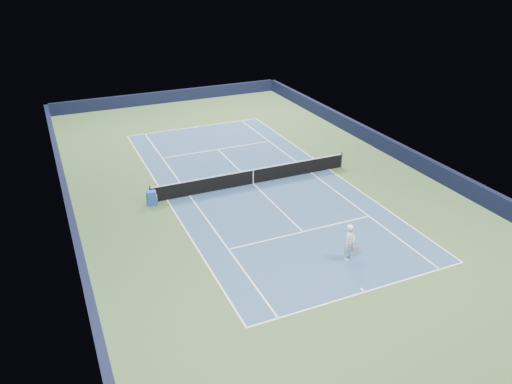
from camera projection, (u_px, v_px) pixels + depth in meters
name	position (u px, v px, depth m)	size (l,w,h in m)	color
ground	(253.00, 184.00, 31.01)	(40.00, 40.00, 0.00)	#36542D
wall_far	(169.00, 97.00, 47.02)	(22.00, 0.35, 1.10)	black
wall_right	(395.00, 150.00, 34.71)	(0.35, 40.00, 1.10)	black
wall_left	(69.00, 209.00, 26.83)	(0.35, 40.00, 1.10)	black
court_surface	(253.00, 184.00, 31.01)	(10.97, 23.77, 0.01)	navy
baseline_far	(195.00, 127.00, 40.75)	(10.97, 0.08, 0.00)	white
baseline_near	(365.00, 292.00, 21.26)	(10.97, 0.08, 0.00)	white
sideline_doubles_right	(329.00, 169.00, 33.00)	(0.08, 23.77, 0.00)	white
sideline_doubles_left	(167.00, 200.00, 29.01)	(0.08, 23.77, 0.00)	white
sideline_singles_right	(311.00, 173.00, 32.50)	(0.08, 23.77, 0.00)	white
sideline_singles_left	(190.00, 196.00, 29.51)	(0.08, 23.77, 0.00)	white
service_line_far	(218.00, 149.00, 36.25)	(8.23, 0.08, 0.00)	white
service_line_near	(303.00, 232.00, 25.76)	(8.23, 0.08, 0.00)	white
center_service_line	(253.00, 184.00, 31.01)	(0.08, 12.80, 0.00)	white
center_mark_far	(196.00, 127.00, 40.63)	(0.08, 0.30, 0.00)	white
center_mark_near	(363.00, 290.00, 21.38)	(0.08, 0.30, 0.00)	white
tennis_net	(253.00, 176.00, 30.79)	(12.90, 0.10, 1.07)	black
sponsor_cube	(152.00, 198.00, 28.34)	(0.59, 0.50, 0.85)	#1B47A5
tennis_player	(350.00, 242.00, 23.14)	(0.87, 1.36, 1.88)	white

